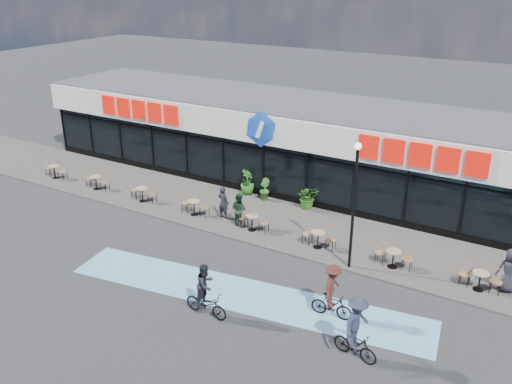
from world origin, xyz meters
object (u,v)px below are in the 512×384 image
lamp_post (354,196)px  patron_right (239,209)px  potted_plant_mid (308,197)px  pedestrian_c (509,270)px  cyclist_a (356,330)px  potted_plant_left (247,182)px  patron_left (223,202)px  cyclist_b (332,293)px  potted_plant_right (264,189)px  bistro_set_0 (56,170)px

lamp_post → patron_right: size_ratio=3.26×
lamp_post → patron_right: (-5.87, 0.98, -2.31)m
patron_right → potted_plant_mid: bearing=-110.9°
lamp_post → pedestrian_c: (5.71, 1.30, -2.24)m
patron_right → cyclist_a: (8.03, -6.02, 0.16)m
potted_plant_mid → cyclist_a: (6.07, -9.40, 0.34)m
potted_plant_left → patron_left: patron_left is taller
potted_plant_left → cyclist_b: 11.32m
potted_plant_mid → potted_plant_right: (-2.45, -0.11, -0.05)m
pedestrian_c → cyclist_b: cyclist_b is taller
patron_left → potted_plant_mid: bearing=-129.1°
potted_plant_right → patron_left: 3.02m
potted_plant_right → lamp_post: bearing=-33.7°
potted_plant_mid → cyclist_b: (4.59, -7.77, 0.25)m
pedestrian_c → potted_plant_left: bearing=-30.1°
pedestrian_c → cyclist_a: bearing=43.9°
potted_plant_right → cyclist_a: (8.53, -9.29, 0.39)m
bistro_set_0 → lamp_post: bearing=-2.9°
lamp_post → potted_plant_left: 9.05m
bistro_set_0 → potted_plant_left: size_ratio=1.15×
lamp_post → cyclist_b: size_ratio=2.54×
potted_plant_right → patron_right: 3.32m
lamp_post → patron_left: size_ratio=3.27×
potted_plant_mid → pedestrian_c: (9.63, -3.06, 0.25)m
lamp_post → potted_plant_right: size_ratio=4.64×
pedestrian_c → cyclist_b: bearing=26.3°
potted_plant_left → patron_right: size_ratio=0.83×
cyclist_b → potted_plant_right: bearing=132.6°
lamp_post → patron_left: bearing=169.4°
bistro_set_0 → potted_plant_right: (11.90, 3.32, 0.11)m
lamp_post → potted_plant_left: lamp_post is taller
lamp_post → potted_plant_right: (-6.38, 4.26, -2.54)m
patron_left → pedestrian_c: 12.66m
bistro_set_0 → cyclist_b: (18.95, -4.35, 0.41)m
potted_plant_right → patron_left: size_ratio=0.70×
cyclist_a → patron_right: bearing=143.1°
potted_plant_mid → cyclist_b: cyclist_b is taller
potted_plant_mid → patron_left: 4.31m
potted_plant_mid → pedestrian_c: bearing=-17.6°
lamp_post → potted_plant_right: bearing=146.3°
potted_plant_mid → cyclist_b: 9.03m
lamp_post → patron_left: (-6.95, 1.30, -2.31)m
patron_right → pedestrian_c: (11.58, 0.32, 0.06)m
pedestrian_c → lamp_post: bearing=-4.0°
bistro_set_0 → potted_plant_right: 12.35m
bistro_set_0 → patron_left: 11.33m
cyclist_b → patron_right: bearing=146.2°
potted_plant_right → patron_right: (0.50, -3.27, 0.24)m
potted_plant_left → patron_right: bearing=-64.7°
lamp_post → cyclist_b: lamp_post is taller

